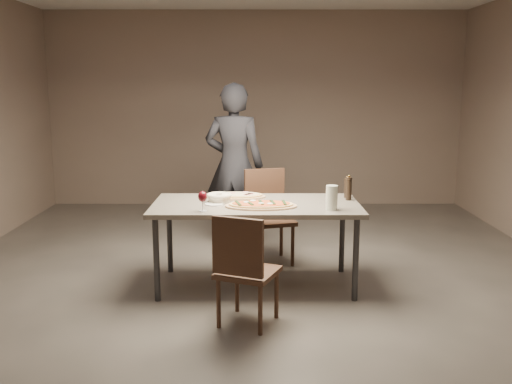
{
  "coord_description": "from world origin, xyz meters",
  "views": [
    {
      "loc": [
        -0.01,
        -4.86,
        1.78
      ],
      "look_at": [
        0.0,
        0.0,
        0.85
      ],
      "focal_mm": 40.0,
      "sensor_mm": 36.0,
      "label": 1
    }
  ],
  "objects_px": {
    "bread_basket": "(219,197)",
    "chair_far": "(268,210)",
    "zucchini_pizza": "(261,205)",
    "chair_near": "(244,265)",
    "dining_table": "(256,210)",
    "ham_pizza": "(237,196)",
    "pepper_mill_left": "(349,188)",
    "carafe": "(332,198)",
    "diner": "(234,165)"
  },
  "relations": [
    {
      "from": "diner",
      "to": "carafe",
      "type": "bearing_deg",
      "value": 130.15
    },
    {
      "from": "pepper_mill_left",
      "to": "chair_far",
      "type": "distance_m",
      "value": 1.0
    },
    {
      "from": "chair_near",
      "to": "pepper_mill_left",
      "type": "bearing_deg",
      "value": 70.67
    },
    {
      "from": "chair_near",
      "to": "diner",
      "type": "height_order",
      "value": "diner"
    },
    {
      "from": "dining_table",
      "to": "diner",
      "type": "xyz_separation_m",
      "value": [
        -0.24,
        1.33,
        0.2
      ]
    },
    {
      "from": "ham_pizza",
      "to": "bread_basket",
      "type": "relative_size",
      "value": 2.4
    },
    {
      "from": "carafe",
      "to": "diner",
      "type": "xyz_separation_m",
      "value": [
        -0.86,
        1.58,
        0.04
      ]
    },
    {
      "from": "chair_near",
      "to": "dining_table",
      "type": "bearing_deg",
      "value": 106.65
    },
    {
      "from": "chair_near",
      "to": "diner",
      "type": "xyz_separation_m",
      "value": [
        -0.14,
        2.21,
        0.42
      ]
    },
    {
      "from": "bread_basket",
      "to": "chair_far",
      "type": "xyz_separation_m",
      "value": [
        0.44,
        0.71,
        -0.28
      ]
    },
    {
      "from": "dining_table",
      "to": "zucchini_pizza",
      "type": "xyz_separation_m",
      "value": [
        0.04,
        -0.15,
        0.07
      ]
    },
    {
      "from": "dining_table",
      "to": "carafe",
      "type": "distance_m",
      "value": 0.69
    },
    {
      "from": "carafe",
      "to": "diner",
      "type": "bearing_deg",
      "value": 118.58
    },
    {
      "from": "ham_pizza",
      "to": "zucchini_pizza",
      "type": "bearing_deg",
      "value": -74.39
    },
    {
      "from": "ham_pizza",
      "to": "chair_near",
      "type": "xyz_separation_m",
      "value": [
        0.08,
        -1.15,
        -0.29
      ]
    },
    {
      "from": "bread_basket",
      "to": "chair_far",
      "type": "distance_m",
      "value": 0.88
    },
    {
      "from": "bread_basket",
      "to": "pepper_mill_left",
      "type": "relative_size",
      "value": 0.96
    },
    {
      "from": "zucchini_pizza",
      "to": "pepper_mill_left",
      "type": "distance_m",
      "value": 0.84
    },
    {
      "from": "ham_pizza",
      "to": "chair_near",
      "type": "height_order",
      "value": "chair_near"
    },
    {
      "from": "dining_table",
      "to": "diner",
      "type": "height_order",
      "value": "diner"
    },
    {
      "from": "chair_near",
      "to": "diner",
      "type": "relative_size",
      "value": 0.48
    },
    {
      "from": "zucchini_pizza",
      "to": "carafe",
      "type": "relative_size",
      "value": 3.0
    },
    {
      "from": "carafe",
      "to": "chair_far",
      "type": "height_order",
      "value": "carafe"
    },
    {
      "from": "chair_far",
      "to": "carafe",
      "type": "bearing_deg",
      "value": 101.05
    },
    {
      "from": "dining_table",
      "to": "pepper_mill_left",
      "type": "xyz_separation_m",
      "value": [
        0.83,
        0.14,
        0.16
      ]
    },
    {
      "from": "zucchini_pizza",
      "to": "dining_table",
      "type": "bearing_deg",
      "value": 87.99
    },
    {
      "from": "ham_pizza",
      "to": "carafe",
      "type": "xyz_separation_m",
      "value": [
        0.8,
        -0.51,
        0.09
      ]
    },
    {
      "from": "bread_basket",
      "to": "pepper_mill_left",
      "type": "height_order",
      "value": "pepper_mill_left"
    },
    {
      "from": "diner",
      "to": "chair_near",
      "type": "bearing_deg",
      "value": 105.29
    },
    {
      "from": "diner",
      "to": "pepper_mill_left",
      "type": "bearing_deg",
      "value": 143.51
    },
    {
      "from": "ham_pizza",
      "to": "diner",
      "type": "xyz_separation_m",
      "value": [
        -0.06,
        1.07,
        0.13
      ]
    },
    {
      "from": "chair_far",
      "to": "diner",
      "type": "distance_m",
      "value": 0.77
    },
    {
      "from": "carafe",
      "to": "diner",
      "type": "distance_m",
      "value": 1.8
    },
    {
      "from": "zucchini_pizza",
      "to": "bread_basket",
      "type": "xyz_separation_m",
      "value": [
        -0.37,
        0.19,
        0.03
      ]
    },
    {
      "from": "chair_far",
      "to": "diner",
      "type": "height_order",
      "value": "diner"
    },
    {
      "from": "ham_pizza",
      "to": "bread_basket",
      "type": "bearing_deg",
      "value": -137.03
    },
    {
      "from": "chair_near",
      "to": "chair_far",
      "type": "relative_size",
      "value": 0.92
    },
    {
      "from": "ham_pizza",
      "to": "chair_near",
      "type": "bearing_deg",
      "value": -98.48
    },
    {
      "from": "zucchini_pizza",
      "to": "bread_basket",
      "type": "height_order",
      "value": "bread_basket"
    },
    {
      "from": "zucchini_pizza",
      "to": "chair_near",
      "type": "height_order",
      "value": "chair_near"
    },
    {
      "from": "ham_pizza",
      "to": "diner",
      "type": "distance_m",
      "value": 1.08
    },
    {
      "from": "chair_near",
      "to": "diner",
      "type": "bearing_deg",
      "value": 116.3
    },
    {
      "from": "pepper_mill_left",
      "to": "bread_basket",
      "type": "bearing_deg",
      "value": -175.23
    },
    {
      "from": "pepper_mill_left",
      "to": "carafe",
      "type": "distance_m",
      "value": 0.44
    },
    {
      "from": "diner",
      "to": "dining_table",
      "type": "bearing_deg",
      "value": 111.69
    },
    {
      "from": "dining_table",
      "to": "diner",
      "type": "relative_size",
      "value": 1.0
    },
    {
      "from": "carafe",
      "to": "pepper_mill_left",
      "type": "bearing_deg",
      "value": 62.53
    },
    {
      "from": "dining_table",
      "to": "chair_near",
      "type": "xyz_separation_m",
      "value": [
        -0.09,
        -0.89,
        -0.21
      ]
    },
    {
      "from": "dining_table",
      "to": "ham_pizza",
      "type": "relative_size",
      "value": 3.4
    },
    {
      "from": "bread_basket",
      "to": "carafe",
      "type": "height_order",
      "value": "carafe"
    }
  ]
}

